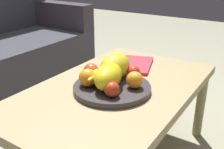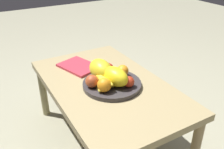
% 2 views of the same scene
% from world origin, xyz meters
% --- Properties ---
extents(coffee_table, '(1.02, 0.62, 0.43)m').
position_xyz_m(coffee_table, '(0.00, 0.00, 0.38)').
color(coffee_table, tan).
rests_on(coffee_table, ground_plane).
extents(fruit_bowl, '(0.33, 0.33, 0.03)m').
position_xyz_m(fruit_bowl, '(-0.04, -0.01, 0.44)').
color(fruit_bowl, '#373335').
rests_on(fruit_bowl, coffee_table).
extents(melon_large_front, '(0.19, 0.14, 0.10)m').
position_xyz_m(melon_large_front, '(-0.07, -0.01, 0.50)').
color(melon_large_front, yellow).
rests_on(melon_large_front, fruit_bowl).
extents(melon_smaller_beside, '(0.18, 0.12, 0.11)m').
position_xyz_m(melon_smaller_beside, '(0.03, 0.02, 0.51)').
color(melon_smaller_beside, yellow).
rests_on(melon_smaller_beside, fruit_bowl).
extents(orange_front, '(0.08, 0.08, 0.08)m').
position_xyz_m(orange_front, '(-0.10, 0.07, 0.49)').
color(orange_front, orange).
rests_on(orange_front, fruit_bowl).
extents(orange_left, '(0.07, 0.07, 0.07)m').
position_xyz_m(orange_left, '(-0.01, -0.10, 0.49)').
color(orange_left, orange).
rests_on(orange_left, fruit_bowl).
extents(apple_front, '(0.06, 0.06, 0.06)m').
position_xyz_m(apple_front, '(-0.13, -0.07, 0.48)').
color(apple_front, '#BA341B').
rests_on(apple_front, fruit_bowl).
extents(apple_left, '(0.06, 0.06, 0.06)m').
position_xyz_m(apple_left, '(0.07, -0.05, 0.48)').
color(apple_left, red).
rests_on(apple_left, fruit_bowl).
extents(apple_right, '(0.07, 0.07, 0.07)m').
position_xyz_m(apple_right, '(-0.03, 0.11, 0.49)').
color(apple_right, '#A94725').
rests_on(apple_right, fruit_bowl).
extents(banana_bunch, '(0.18, 0.12, 0.06)m').
position_xyz_m(banana_bunch, '(-0.05, 0.05, 0.48)').
color(banana_bunch, yellow).
rests_on(banana_bunch, fruit_bowl).
extents(magazine, '(0.29, 0.25, 0.02)m').
position_xyz_m(magazine, '(0.27, 0.06, 0.43)').
color(magazine, '#C03343').
rests_on(magazine, coffee_table).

